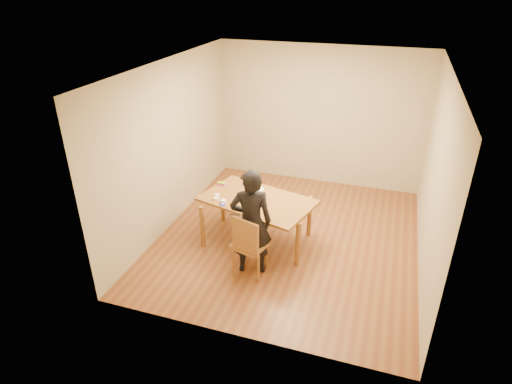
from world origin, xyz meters
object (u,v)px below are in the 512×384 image
(person, at_px, (251,222))
(dining_chair, at_px, (250,245))
(dining_table, at_px, (257,200))
(cake, at_px, (257,191))
(cake_plate, at_px, (257,194))

(person, bearing_deg, dining_chair, 73.79)
(dining_table, bearing_deg, dining_chair, -63.76)
(dining_table, xyz_separation_m, person, (0.15, -0.73, 0.06))
(cake, bearing_deg, dining_table, -71.90)
(cake, distance_m, person, 0.90)
(dining_table, relative_size, person, 1.06)
(dining_chair, relative_size, cake_plate, 1.60)
(dining_table, height_order, cake, cake)
(dining_table, distance_m, cake_plate, 0.16)
(cake_plate, xyz_separation_m, cake, (0.00, -0.00, 0.04))
(dining_chair, xyz_separation_m, cake, (-0.20, 0.92, 0.36))
(dining_table, height_order, person, person)
(dining_table, relative_size, cake, 7.68)
(dining_table, distance_m, dining_chair, 0.84)
(cake_plate, height_order, cake, cake)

